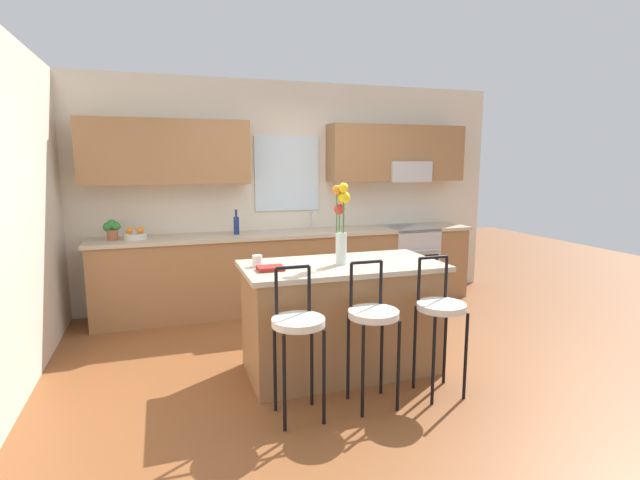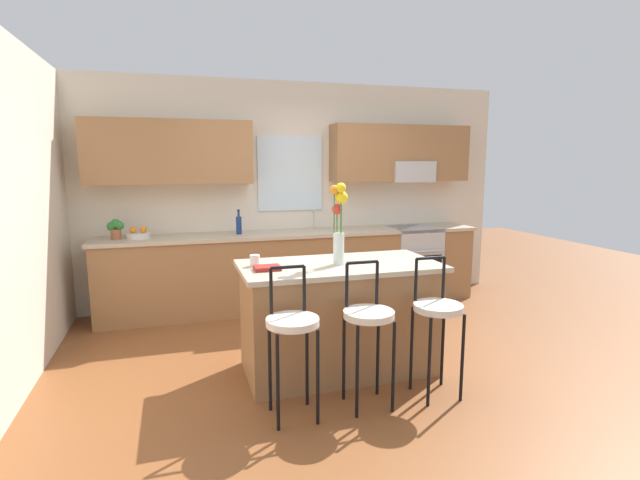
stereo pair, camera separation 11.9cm
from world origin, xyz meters
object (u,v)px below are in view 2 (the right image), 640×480
potted_plant_small (115,228)px  mug_ceramic (255,260)px  kitchen_island (339,317)px  cookbook (267,268)px  bar_stool_near (292,328)px  flower_vase (339,221)px  bar_stool_far (437,314)px  bottle_olive_oil (239,225)px  oven_range (411,262)px  fruit_bowl_oranges (138,235)px  bar_stool_middle (368,321)px

potted_plant_small → mug_ceramic: bearing=-55.6°
kitchen_island → potted_plant_small: bearing=135.3°
cookbook → potted_plant_small: 2.32m
kitchen_island → bar_stool_near: size_ratio=1.56×
flower_vase → mug_ceramic: bearing=168.3°
bar_stool_far → bottle_olive_oil: (-1.13, 2.50, 0.40)m
bar_stool_near → potted_plant_small: (-1.34, 2.50, 0.41)m
bar_stool_far → cookbook: size_ratio=5.21×
bar_stool_near → flower_vase: 1.02m
flower_vase → bar_stool_near: bearing=-131.8°
oven_range → mug_ceramic: (-2.31, -1.74, 0.51)m
kitchen_island → bar_stool_near: (-0.55, -0.63, 0.17)m
bar_stool_near → bottle_olive_oil: bottle_olive_oil is taller
oven_range → mug_ceramic: bearing=-143.0°
mug_ceramic → fruit_bowl_oranges: (-0.99, 1.77, -0.00)m
bar_stool_middle → potted_plant_small: (-1.89, 2.50, 0.41)m
kitchen_island → cookbook: bearing=-173.9°
bar_stool_far → cookbook: bar_stool_far is taller
bar_stool_middle → fruit_bowl_oranges: size_ratio=4.34×
oven_range → cookbook: bearing=-139.6°
bar_stool_near → bar_stool_far: 1.10m
bar_stool_middle → mug_ceramic: bar_stool_middle is taller
mug_ceramic → fruit_bowl_oranges: size_ratio=0.38×
fruit_bowl_oranges → kitchen_island: bearing=-48.4°
bar_stool_middle → cookbook: 0.88m
flower_vase → kitchen_island: bearing=60.0°
kitchen_island → bottle_olive_oil: bearing=107.1°
oven_range → bar_stool_near: (-2.18, -2.47, 0.18)m
mug_ceramic → fruit_bowl_oranges: bearing=119.1°
oven_range → bar_stool_near: size_ratio=0.88×
potted_plant_small → bar_stool_far: bearing=-45.7°
fruit_bowl_oranges → potted_plant_small: potted_plant_small is taller
oven_range → bar_stool_far: bar_stool_far is taller
mug_ceramic → kitchen_island: bearing=-8.8°
bar_stool_far → fruit_bowl_oranges: fruit_bowl_oranges is taller
cookbook → potted_plant_small: bearing=123.5°
bottle_olive_oil → bar_stool_middle: bearing=-77.0°
oven_range → bar_stool_far: 2.71m
mug_ceramic → potted_plant_small: 2.14m
bar_stool_near → fruit_bowl_oranges: fruit_bowl_oranges is taller
bottle_olive_oil → flower_vase: bearing=-73.7°
bar_stool_near → cookbook: size_ratio=5.21×
kitchen_island → bar_stool_near: 0.85m
flower_vase → oven_range: bearing=48.7°
oven_range → bar_stool_middle: bar_stool_middle is taller
kitchen_island → flower_vase: bearing=-120.0°
oven_range → bottle_olive_oil: bearing=179.4°
bar_stool_far → fruit_bowl_oranges: size_ratio=4.34×
bar_stool_middle → bar_stool_near: bearing=180.0°
cookbook → fruit_bowl_oranges: 2.20m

